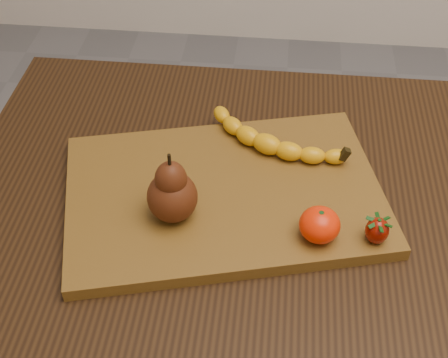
# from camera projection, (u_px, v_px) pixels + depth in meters

# --- Properties ---
(table) EXTENTS (1.00, 0.70, 0.76)m
(table) POSITION_uv_depth(u_px,v_px,m) (287.00, 252.00, 0.96)
(table) COLOR black
(table) RESTS_ON ground
(cutting_board) EXTENTS (0.51, 0.40, 0.02)m
(cutting_board) POSITION_uv_depth(u_px,v_px,m) (224.00, 194.00, 0.90)
(cutting_board) COLOR brown
(cutting_board) RESTS_ON table
(banana) EXTENTS (0.20, 0.13, 0.03)m
(banana) POSITION_uv_depth(u_px,v_px,m) (267.00, 144.00, 0.95)
(banana) COLOR #F1AB0B
(banana) RESTS_ON cutting_board
(pear) EXTENTS (0.07, 0.07, 0.11)m
(pear) POSITION_uv_depth(u_px,v_px,m) (171.00, 187.00, 0.82)
(pear) COLOR #4F210C
(pear) RESTS_ON cutting_board
(mandarin) EXTENTS (0.07, 0.07, 0.05)m
(mandarin) POSITION_uv_depth(u_px,v_px,m) (320.00, 225.00, 0.82)
(mandarin) COLOR #F82802
(mandarin) RESTS_ON cutting_board
(strawberry) EXTENTS (0.04, 0.04, 0.04)m
(strawberry) POSITION_uv_depth(u_px,v_px,m) (377.00, 230.00, 0.81)
(strawberry) COLOR #831003
(strawberry) RESTS_ON cutting_board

